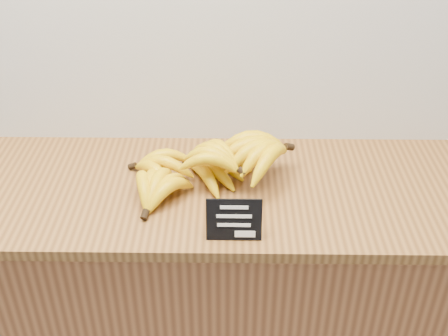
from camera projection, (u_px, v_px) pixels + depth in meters
counter at (224, 309)px, 1.78m from camera, size 1.34×0.50×0.90m
counter_top at (224, 190)px, 1.52m from camera, size 1.44×0.54×0.03m
chalkboard_sign at (234, 220)px, 1.31m from camera, size 0.13×0.03×0.10m
banana_pile at (206, 166)px, 1.49m from camera, size 0.50×0.32×0.13m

